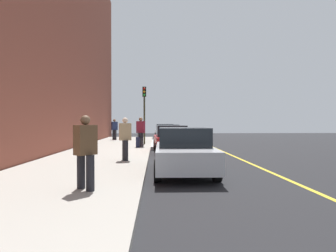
# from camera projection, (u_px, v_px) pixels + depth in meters

# --- Properties ---
(ground_plane) EXTENTS (56.00, 56.00, 0.00)m
(ground_plane) POSITION_uv_depth(u_px,v_px,m) (167.00, 151.00, 16.99)
(ground_plane) COLOR black
(sidewalk) EXTENTS (28.00, 4.60, 0.15)m
(sidewalk) POSITION_uv_depth(u_px,v_px,m) (110.00, 150.00, 16.85)
(sidewalk) COLOR #A39E93
(sidewalk) RESTS_ON ground
(building_facade) EXTENTS (32.00, 0.80, 15.00)m
(building_facade) POSITION_uv_depth(u_px,v_px,m) (62.00, 20.00, 16.64)
(building_facade) COLOR brown
(building_facade) RESTS_ON ground
(lane_stripe_centre) EXTENTS (28.00, 0.14, 0.01)m
(lane_stripe_centre) POSITION_uv_depth(u_px,v_px,m) (222.00, 151.00, 17.12)
(lane_stripe_centre) COLOR gold
(lane_stripe_centre) RESTS_ON ground
(snow_bank_curb) EXTENTS (7.38, 0.56, 0.22)m
(snow_bank_curb) POSITION_uv_depth(u_px,v_px,m) (156.00, 144.00, 21.19)
(snow_bank_curb) COLOR white
(snow_bank_curb) RESTS_ON ground
(parked_car_white) EXTENTS (4.27, 2.01, 1.51)m
(parked_car_white) POSITION_uv_depth(u_px,v_px,m) (165.00, 132.00, 29.09)
(parked_car_white) COLOR black
(parked_car_white) RESTS_ON ground
(parked_car_black) EXTENTS (4.22, 1.92, 1.51)m
(parked_car_black) POSITION_uv_depth(u_px,v_px,m) (168.00, 134.00, 22.52)
(parked_car_black) COLOR black
(parked_car_black) RESTS_ON ground
(parked_car_red) EXTENTS (4.45, 2.02, 1.51)m
(parked_car_red) POSITION_uv_depth(u_px,v_px,m) (171.00, 139.00, 16.41)
(parked_car_red) COLOR black
(parked_car_red) RESTS_ON ground
(parked_car_silver) EXTENTS (4.29, 1.95, 1.51)m
(parked_car_silver) POSITION_uv_depth(u_px,v_px,m) (184.00, 151.00, 9.67)
(parked_car_silver) COLOR black
(parked_car_silver) RESTS_ON ground
(pedestrian_tan_coat) EXTENTS (0.56, 0.52, 1.73)m
(pedestrian_tan_coat) POSITION_uv_depth(u_px,v_px,m) (125.00, 137.00, 11.86)
(pedestrian_tan_coat) COLOR black
(pedestrian_tan_coat) RESTS_ON sidewalk
(pedestrian_brown_coat) EXTENTS (0.53, 0.53, 1.70)m
(pedestrian_brown_coat) POSITION_uv_depth(u_px,v_px,m) (85.00, 150.00, 6.67)
(pedestrian_brown_coat) COLOR black
(pedestrian_brown_coat) RESTS_ON sidewalk
(pedestrian_navy_coat) EXTENTS (0.55, 0.58, 1.83)m
(pedestrian_navy_coat) POSITION_uv_depth(u_px,v_px,m) (114.00, 129.00, 25.83)
(pedestrian_navy_coat) COLOR black
(pedestrian_navy_coat) RESTS_ON sidewalk
(pedestrian_burgundy_coat) EXTENTS (0.60, 0.56, 1.85)m
(pedestrian_burgundy_coat) POSITION_uv_depth(u_px,v_px,m) (141.00, 131.00, 18.35)
(pedestrian_burgundy_coat) COLOR black
(pedestrian_burgundy_coat) RESTS_ON sidewalk
(traffic_light_pole) EXTENTS (0.35, 0.26, 4.06)m
(traffic_light_pole) POSITION_uv_depth(u_px,v_px,m) (144.00, 105.00, 20.74)
(traffic_light_pole) COLOR #2D2D19
(traffic_light_pole) RESTS_ON sidewalk
(rolling_suitcase) EXTENTS (0.34, 0.22, 1.00)m
(rolling_suitcase) POSITION_uv_depth(u_px,v_px,m) (138.00, 142.00, 17.85)
(rolling_suitcase) COLOR #191E38
(rolling_suitcase) RESTS_ON sidewalk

